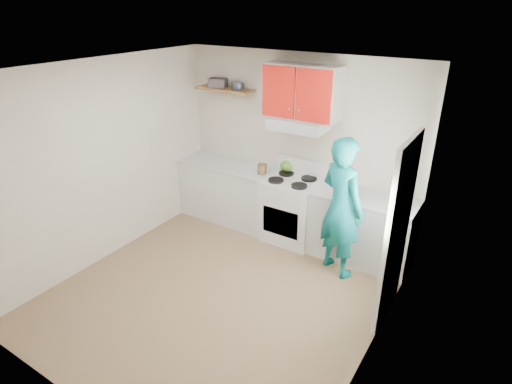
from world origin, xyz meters
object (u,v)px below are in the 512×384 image
Objects in this scene: crock at (262,170)px; person at (341,208)px; tin at (237,86)px; stove at (291,210)px; kettle at (287,166)px.

person is (1.37, -0.38, -0.08)m from crock.
crock is at bearing -19.64° from tin.
person is (1.91, -0.57, -1.19)m from tin.
stove is 5.03× the size of tin.
stove is 0.72m from crock.
person is at bearing -16.63° from tin.
kettle is (0.80, 0.07, -1.09)m from tin.
stove is 1.94m from tin.
person is (0.88, -0.39, 0.44)m from stove.
crock is at bearing 9.58° from person.
person is at bearing -20.71° from kettle.
stove is 0.64m from kettle.
stove is at bearing 1.65° from crock.
kettle is at bearing 5.20° from tin.
person is at bearing -23.96° from stove.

